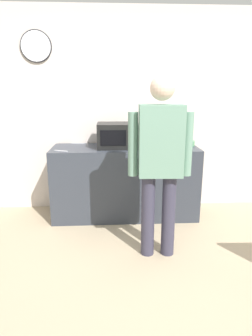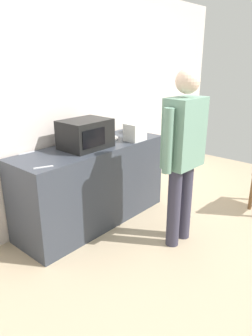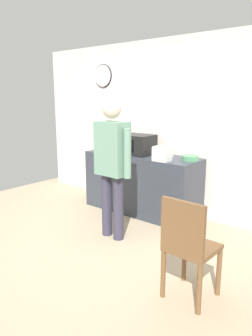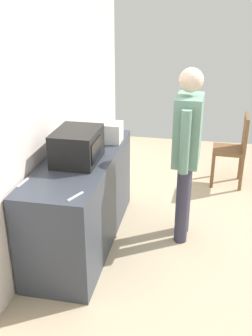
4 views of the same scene
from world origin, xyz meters
name	(u,v)px [view 1 (image 1 of 4)]	position (x,y,z in m)	size (l,w,h in m)	color
ground_plane	(162,267)	(0.00, 0.00, 0.00)	(6.00, 6.00, 0.00)	tan
back_wall	(144,112)	(-0.01, 1.60, 1.30)	(5.40, 0.13, 2.60)	silver
kitchen_counter	(125,182)	(-0.28, 1.22, 0.45)	(1.81, 0.62, 0.90)	#333842
microwave	(118,135)	(-0.36, 1.21, 1.05)	(0.50, 0.39, 0.30)	black
sandwich_plate	(151,144)	(0.07, 1.31, 0.92)	(0.26, 0.26, 0.07)	white
salad_bowl	(185,143)	(0.50, 1.29, 0.93)	(0.23, 0.23, 0.07)	#4C8E60
toaster	(168,142)	(0.22, 1.02, 1.00)	(0.22, 0.18, 0.20)	silver
fork_utensil	(61,151)	(-1.03, 1.02, 0.90)	(0.17, 0.02, 0.01)	silver
spoon_utensil	(78,143)	(-0.89, 1.51, 0.90)	(0.17, 0.02, 0.01)	silver
person_standing	(160,156)	(0.00, 0.25, 1.00)	(0.59, 0.26, 1.72)	#353447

